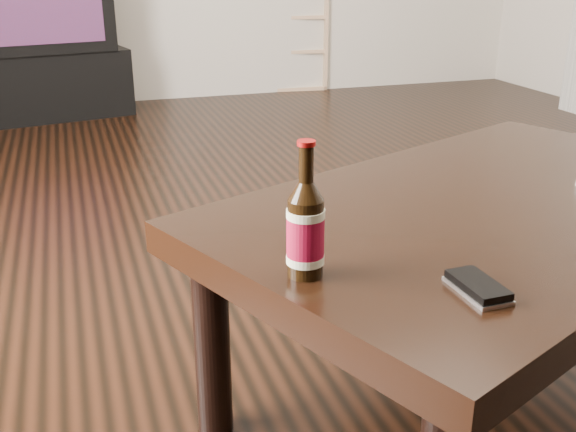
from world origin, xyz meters
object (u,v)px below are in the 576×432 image
object	(u,v)px
tv_stand	(42,84)
bookshelf	(285,13)
phone	(478,287)
coffee_table	(497,225)
beer_bottle	(306,230)

from	to	relation	value
tv_stand	bookshelf	bearing A→B (deg)	2.86
bookshelf	phone	distance (m)	4.50
tv_stand	phone	size ratio (longest dim) A/B	9.29
coffee_table	beer_bottle	xyz separation A→B (m)	(-0.54, -0.23, 0.15)
tv_stand	phone	distance (m)	3.98
tv_stand	coffee_table	xyz separation A→B (m)	(1.04, -3.52, 0.22)
bookshelf	beer_bottle	world-z (taller)	bookshelf
tv_stand	bookshelf	size ratio (longest dim) A/B	0.96
tv_stand	coffee_table	distance (m)	3.67
coffee_table	phone	xyz separation A→B (m)	(-0.30, -0.38, 0.08)
beer_bottle	phone	xyz separation A→B (m)	(0.24, -0.14, -0.07)
bookshelf	coffee_table	world-z (taller)	bookshelf
bookshelf	phone	world-z (taller)	bookshelf
bookshelf	beer_bottle	bearing A→B (deg)	-100.97
coffee_table	phone	distance (m)	0.49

